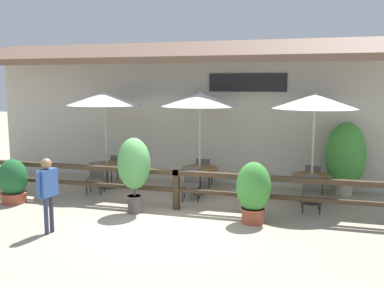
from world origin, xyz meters
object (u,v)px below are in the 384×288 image
(dining_table_far, at_px, (312,181))
(potted_plant_entrance_palm, at_px, (134,166))
(patio_umbrella_middle, at_px, (200,100))
(chair_far_wallside, at_px, (314,178))
(potted_plant_corner_fern, at_px, (13,181))
(potted_plant_tall_tropical, at_px, (346,157))
(dining_table_middle, at_px, (200,173))
(chair_middle_streetside, at_px, (191,182))
(chair_near_streetside, at_px, (96,176))
(chair_far_streetside, at_px, (311,191))
(patio_umbrella_far, at_px, (315,101))
(dining_table_near, at_px, (107,168))
(chair_middle_wallside, at_px, (204,171))
(patio_umbrella_near, at_px, (105,99))
(potted_plant_small_flowering, at_px, (253,191))
(chair_near_wallside, at_px, (119,167))
(pedestrian, at_px, (47,185))

(dining_table_far, xyz_separation_m, potted_plant_entrance_palm, (-3.93, -1.99, 0.53))
(patio_umbrella_middle, xyz_separation_m, chair_far_wallside, (2.99, 0.55, -2.08))
(potted_plant_corner_fern, height_order, potted_plant_tall_tropical, potted_plant_tall_tropical)
(dining_table_middle, distance_m, chair_middle_streetside, 0.74)
(chair_near_streetside, xyz_separation_m, chair_far_streetside, (5.66, -0.11, 0.00))
(patio_umbrella_far, relative_size, chair_far_streetside, 3.28)
(dining_table_near, height_order, chair_middle_wallside, chair_middle_wallside)
(patio_umbrella_near, relative_size, dining_table_middle, 2.84)
(potted_plant_small_flowering, relative_size, potted_plant_tall_tropical, 0.68)
(chair_near_wallside, relative_size, pedestrian, 0.55)
(patio_umbrella_middle, xyz_separation_m, patio_umbrella_far, (2.94, -0.18, 0.00))
(patio_umbrella_near, distance_m, dining_table_middle, 3.38)
(chair_near_wallside, xyz_separation_m, chair_far_wallside, (5.67, -0.03, 0.00))
(chair_near_wallside, height_order, potted_plant_tall_tropical, potted_plant_tall_tropical)
(chair_near_wallside, relative_size, potted_plant_small_flowering, 0.63)
(chair_near_wallside, relative_size, potted_plant_entrance_palm, 0.48)
(chair_middle_streetside, xyz_separation_m, pedestrian, (-2.06, -3.16, 0.51))
(patio_umbrella_middle, xyz_separation_m, dining_table_middle, (0.00, 0.00, -1.98))
(dining_table_middle, xyz_separation_m, chair_far_wallside, (2.99, 0.55, -0.10))
(patio_umbrella_near, height_order, dining_table_middle, patio_umbrella_near)
(potted_plant_small_flowering, bearing_deg, dining_table_far, 58.67)
(chair_far_wallside, bearing_deg, chair_far_streetside, 100.87)
(chair_middle_streetside, distance_m, pedestrian, 3.81)
(chair_near_wallside, relative_size, chair_middle_wallside, 1.00)
(chair_near_streetside, height_order, chair_middle_wallside, same)
(chair_far_wallside, bearing_deg, chair_near_wallside, 12.80)
(patio_umbrella_far, distance_m, potted_plant_small_flowering, 2.94)
(potted_plant_corner_fern, bearing_deg, patio_umbrella_middle, 27.40)
(patio_umbrella_middle, height_order, patio_umbrella_far, same)
(chair_near_wallside, xyz_separation_m, potted_plant_entrance_palm, (1.69, -2.74, 0.63))
(chair_near_wallside, xyz_separation_m, pedestrian, (0.59, -4.47, 0.51))
(potted_plant_small_flowering, xyz_separation_m, potted_plant_tall_tropical, (2.04, 2.98, 0.34))
(potted_plant_entrance_palm, bearing_deg, chair_middle_streetside, 56.27)
(dining_table_near, height_order, patio_umbrella_middle, patio_umbrella_middle)
(dining_table_far, distance_m, chair_far_streetside, 0.73)
(pedestrian, bearing_deg, dining_table_far, 134.38)
(patio_umbrella_far, bearing_deg, chair_far_wallside, 85.72)
(potted_plant_small_flowering, bearing_deg, pedestrian, -155.42)
(dining_table_middle, xyz_separation_m, dining_table_far, (2.94, -0.18, 0.00))
(patio_umbrella_far, height_order, potted_plant_entrance_palm, patio_umbrella_far)
(dining_table_near, bearing_deg, chair_far_streetside, -7.98)
(chair_near_streetside, relative_size, potted_plant_corner_fern, 0.76)
(chair_far_wallside, xyz_separation_m, potted_plant_entrance_palm, (-3.98, -2.71, 0.63))
(patio_umbrella_far, relative_size, potted_plant_tall_tropical, 1.41)
(chair_far_streetside, bearing_deg, chair_near_streetside, 176.11)
(chair_middle_wallside, xyz_separation_m, potted_plant_entrance_palm, (-0.92, -2.90, 0.63))
(chair_middle_wallside, bearing_deg, chair_far_streetside, 150.34)
(chair_near_streetside, relative_size, dining_table_middle, 0.87)
(dining_table_middle, relative_size, dining_table_far, 1.00)
(patio_umbrella_far, height_order, dining_table_far, patio_umbrella_far)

